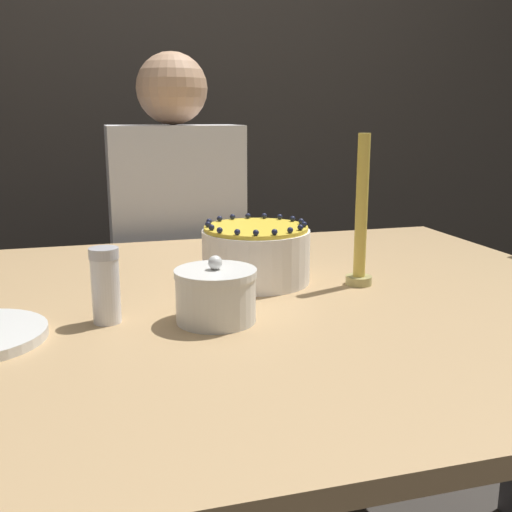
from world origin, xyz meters
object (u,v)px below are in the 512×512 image
Objects in this scene: sugar_shaker at (106,285)px; person_man_blue_shirt at (178,281)px; candle at (361,224)px; cake at (256,254)px; sugar_bowl at (216,295)px.

sugar_shaker is 0.92m from person_man_blue_shirt.
candle is 0.25× the size of person_man_blue_shirt.
candle reaches higher than cake.
candle is (0.33, 0.14, 0.08)m from sugar_bowl.
cake reaches higher than sugar_bowl.
person_man_blue_shirt is (-0.27, 0.76, -0.31)m from candle.
candle is 0.86m from person_man_blue_shirt.
sugar_shaker is at bearing 166.04° from sugar_bowl.
sugar_shaker reaches higher than sugar_bowl.
person_man_blue_shirt reaches higher than candle.
sugar_bowl is at bearing -120.97° from cake.
sugar_shaker is 0.10× the size of person_man_blue_shirt.
candle is (0.51, 0.10, 0.06)m from sugar_shaker.
sugar_shaker is 0.52m from candle.
sugar_shaker is 0.42× the size of candle.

